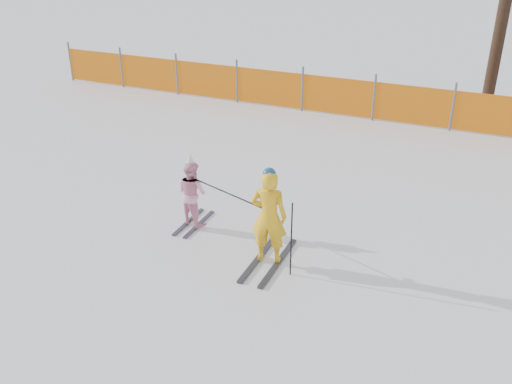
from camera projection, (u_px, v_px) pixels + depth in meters
ground at (244, 260)px, 9.22m from camera, size 120.00×120.00×0.00m
adult at (269, 217)px, 8.82m from camera, size 0.63×1.49×1.65m
child at (192, 192)px, 10.00m from camera, size 0.68×1.05×1.38m
ski_poles at (255, 213)px, 8.99m from camera, size 2.05×0.78×1.25m
safety_fence at (297, 91)px, 15.84m from camera, size 15.85×0.06×1.25m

